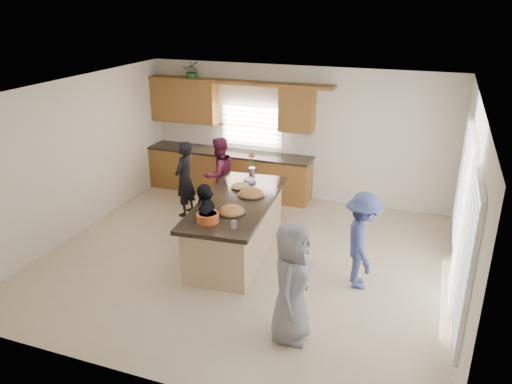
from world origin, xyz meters
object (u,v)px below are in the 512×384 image
at_px(woman_right_front, 292,283).
at_px(woman_left_mid, 219,175).
at_px(woman_right_back, 362,241).
at_px(island, 237,228).
at_px(woman_left_back, 185,179).
at_px(salad_bowl, 208,217).
at_px(woman_left_front, 207,228).

bearing_deg(woman_right_front, woman_left_mid, 33.77).
distance_m(woman_left_mid, woman_right_back, 3.67).
bearing_deg(woman_left_mid, woman_right_front, 64.09).
distance_m(island, woman_right_back, 2.19).
relative_size(woman_left_back, woman_right_back, 1.01).
xyz_separation_m(salad_bowl, woman_left_front, (-0.12, 0.18, -0.29)).
height_order(woman_left_back, woman_left_mid, woman_left_mid).
distance_m(salad_bowl, woman_right_front, 1.88).
relative_size(island, salad_bowl, 8.30).
xyz_separation_m(island, woman_right_front, (1.51, -1.89, 0.35)).
height_order(woman_left_mid, woman_right_back, woman_left_mid).
height_order(woman_left_mid, woman_right_front, woman_right_front).
relative_size(island, woman_left_front, 1.89).
relative_size(woman_left_back, woman_right_front, 0.94).
distance_m(woman_left_back, woman_left_mid, 0.69).
height_order(woman_left_mid, woman_left_front, woman_left_mid).
distance_m(island, woman_left_back, 1.92).
height_order(island, woman_right_back, woman_right_back).
bearing_deg(woman_left_front, salad_bowl, 15.73).
height_order(salad_bowl, woman_left_mid, woman_left_mid).
bearing_deg(woman_left_mid, woman_right_back, 86.80).
distance_m(salad_bowl, woman_left_back, 2.51).
bearing_deg(woman_left_back, island, 56.55).
relative_size(woman_right_back, woman_right_front, 0.94).
bearing_deg(woman_left_front, woman_right_back, 82.31).
height_order(island, woman_left_mid, woman_left_mid).
xyz_separation_m(island, woman_left_mid, (-1.01, 1.55, 0.31)).
relative_size(island, woman_left_back, 1.85).
xyz_separation_m(salad_bowl, woman_left_back, (-1.46, 2.02, -0.27)).
bearing_deg(island, woman_left_back, 139.14).
distance_m(woman_left_mid, woman_left_front, 2.42).
relative_size(woman_left_mid, woman_right_front, 0.95).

